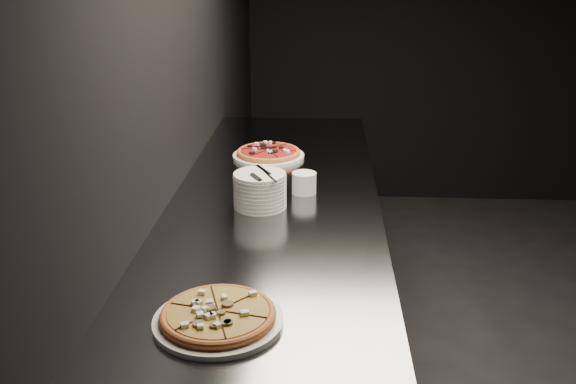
# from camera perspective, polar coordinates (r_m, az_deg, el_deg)

# --- Properties ---
(wall_left) EXTENTS (0.02, 5.00, 2.80)m
(wall_left) POSITION_cam_1_polar(r_m,az_deg,el_deg) (2.21, -11.08, 11.15)
(wall_left) COLOR black
(wall_left) RESTS_ON floor
(counter) EXTENTS (0.74, 2.44, 0.92)m
(counter) POSITION_cam_1_polar(r_m,az_deg,el_deg) (2.48, -1.12, -10.68)
(counter) COLOR slate
(counter) RESTS_ON floor
(pizza_mushroom) EXTENTS (0.33, 0.33, 0.04)m
(pizza_mushroom) POSITION_cam_1_polar(r_m,az_deg,el_deg) (1.55, -6.22, -10.95)
(pizza_mushroom) COLOR white
(pizza_mushroom) RESTS_ON counter
(pizza_tomato) EXTENTS (0.31, 0.31, 0.04)m
(pizza_tomato) POSITION_cam_1_polar(r_m,az_deg,el_deg) (2.75, -1.74, 3.46)
(pizza_tomato) COLOR white
(pizza_tomato) RESTS_ON counter
(plate_stack) EXTENTS (0.18, 0.18, 0.12)m
(plate_stack) POSITION_cam_1_polar(r_m,az_deg,el_deg) (2.20, -2.52, 0.17)
(plate_stack) COLOR white
(plate_stack) RESTS_ON counter
(cutlery) EXTENTS (0.08, 0.19, 0.01)m
(cutlery) POSITION_cam_1_polar(r_m,az_deg,el_deg) (2.17, -2.39, 1.60)
(cutlery) COLOR silver
(cutlery) RESTS_ON plate_stack
(ramekin) EXTENTS (0.09, 0.09, 0.08)m
(ramekin) POSITION_cam_1_polar(r_m,az_deg,el_deg) (2.33, 1.44, 0.87)
(ramekin) COLOR silver
(ramekin) RESTS_ON counter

